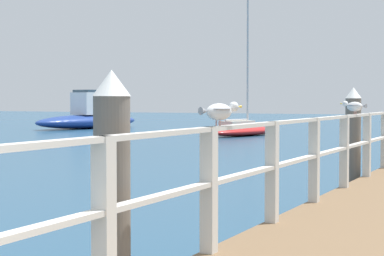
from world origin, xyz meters
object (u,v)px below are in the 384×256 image
Objects in this scene: boat_3 at (91,116)px; dock_piling_near at (112,199)px; seagull_background at (354,106)px; dock_piling_far at (353,141)px; seagull_foreground at (220,111)px; boat_2 at (244,129)px.

dock_piling_near is at bearing -42.87° from boat_3.
dock_piling_far is at bearing 34.15° from seagull_background.
dock_piling_near is 36.85m from boat_3.
seagull_foreground is at bearing -159.01° from seagull_background.
boat_3 is at bearing 151.69° from seagull_foreground.
seagull_foreground is at bearing -41.33° from boat_3.
boat_2 reaches higher than seagull_background.
boat_3 is at bearing 133.56° from dock_piling_far.
boat_3 reaches higher than seagull_background.
dock_piling_far is at bearing 118.40° from seagull_foreground.
boat_2 is (-9.50, 18.35, -0.68)m from dock_piling_far.
seagull_background is (0.37, -1.58, 0.66)m from dock_piling_far.
dock_piling_far is 0.24× the size of boat_3.
seagull_foreground is at bearing 71.56° from dock_piling_near.
boat_3 is at bearing 124.94° from dock_piling_near.
boat_2 reaches higher than dock_piling_near.
boat_3 is (-21.11, 22.19, -0.21)m from dock_piling_far.
boat_2 reaches higher than seagull_foreground.
boat_3 is (-21.48, 23.77, -0.87)m from seagull_background.
dock_piling_near is 0.29× the size of boat_2.
seagull_background is at bearing -35.71° from boat_3.
dock_piling_far is 0.29× the size of boat_2.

